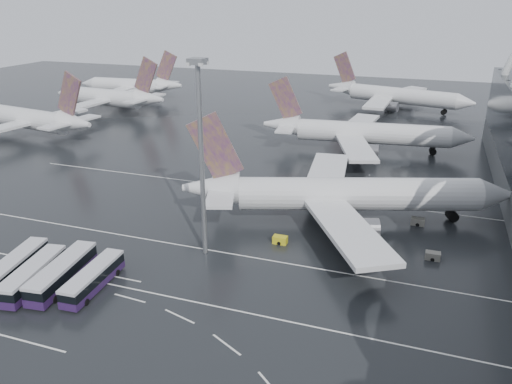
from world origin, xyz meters
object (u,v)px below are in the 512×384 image
(airliner_gate_c, at_px, (394,96))
(gse_cart_belly_b, at_px, (418,221))
(jet_remote_far, at_px, (133,86))
(gse_cart_belly_c, at_px, (280,240))
(jet_remote_west, at_px, (34,120))
(bus_row_near_b, at_px, (33,275))
(bus_row_near_c, at_px, (62,273))
(floodlight_mast, at_px, (201,137))
(gse_cart_belly_d, at_px, (433,256))
(jet_remote_mid, at_px, (110,98))
(airliner_main, at_px, (342,195))
(airliner_gate_b, at_px, (361,133))
(bus_row_near_d, at_px, (93,278))
(bus_row_near_a, at_px, (16,265))

(airliner_gate_c, height_order, gse_cart_belly_b, airliner_gate_c)
(gse_cart_belly_b, bearing_deg, jet_remote_far, 142.48)
(gse_cart_belly_c, bearing_deg, jet_remote_west, 154.72)
(bus_row_near_b, height_order, gse_cart_belly_c, bus_row_near_b)
(jet_remote_west, xyz_separation_m, bus_row_near_c, (60.55, -62.62, -3.29))
(jet_remote_west, xyz_separation_m, floodlight_mast, (75.40, -47.44, 13.73))
(jet_remote_west, distance_m, gse_cart_belly_b, 109.77)
(jet_remote_west, bearing_deg, gse_cart_belly_d, 169.95)
(jet_remote_west, relative_size, floodlight_mast, 1.53)
(jet_remote_west, relative_size, bus_row_near_c, 3.27)
(gse_cart_belly_c, bearing_deg, bus_row_near_b, -140.23)
(jet_remote_mid, bearing_deg, airliner_main, 150.23)
(jet_remote_far, distance_m, bus_row_near_b, 140.78)
(airliner_gate_b, relative_size, bus_row_near_d, 4.36)
(airliner_main, height_order, airliner_gate_c, airliner_main)
(jet_remote_far, height_order, bus_row_near_c, jet_remote_far)
(jet_remote_west, bearing_deg, jet_remote_far, -75.04)
(jet_remote_west, bearing_deg, jet_remote_mid, -82.45)
(floodlight_mast, bearing_deg, gse_cart_belly_d, 15.77)
(bus_row_near_a, bearing_deg, gse_cart_belly_d, -76.58)
(jet_remote_mid, relative_size, bus_row_near_d, 3.69)
(airliner_gate_c, xyz_separation_m, gse_cart_belly_b, (13.04, -100.18, -4.14))
(jet_remote_west, distance_m, gse_cart_belly_d, 115.88)
(floodlight_mast, bearing_deg, bus_row_near_d, -124.73)
(gse_cart_belly_c, bearing_deg, jet_remote_mid, 138.06)
(airliner_gate_b, height_order, bus_row_near_b, airliner_gate_b)
(jet_remote_mid, relative_size, gse_cart_belly_b, 19.32)
(airliner_gate_c, distance_m, gse_cart_belly_c, 115.52)
(airliner_gate_c, distance_m, jet_remote_west, 119.79)
(airliner_gate_c, height_order, jet_remote_far, airliner_gate_c)
(jet_remote_mid, relative_size, gse_cart_belly_d, 20.32)
(jet_remote_mid, height_order, jet_remote_far, jet_remote_mid)
(bus_row_near_b, relative_size, bus_row_near_c, 0.95)
(jet_remote_far, bearing_deg, bus_row_near_a, 111.09)
(jet_remote_mid, height_order, gse_cart_belly_c, jet_remote_mid)
(bus_row_near_c, xyz_separation_m, gse_cart_belly_d, (48.89, 24.80, -1.24))
(airliner_gate_b, height_order, jet_remote_west, jet_remote_west)
(airliner_main, relative_size, bus_row_near_d, 4.63)
(airliner_main, xyz_separation_m, gse_cart_belly_c, (-7.64, -12.25, -4.35))
(airliner_main, height_order, gse_cart_belly_c, airliner_main)
(jet_remote_far, xyz_separation_m, bus_row_near_c, (66.93, -123.96, -3.06))
(airliner_main, relative_size, bus_row_near_b, 4.32)
(bus_row_near_a, relative_size, bus_row_near_b, 0.98)
(bus_row_near_a, distance_m, bus_row_near_b, 4.48)
(bus_row_near_b, xyz_separation_m, floodlight_mast, (18.43, 16.90, 17.11))
(airliner_main, height_order, jet_remote_west, jet_remote_west)
(airliner_main, relative_size, floodlight_mast, 1.91)
(airliner_gate_b, height_order, gse_cart_belly_d, airliner_gate_b)
(bus_row_near_c, height_order, floodlight_mast, floodlight_mast)
(jet_remote_mid, height_order, bus_row_near_d, jet_remote_mid)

